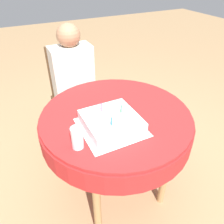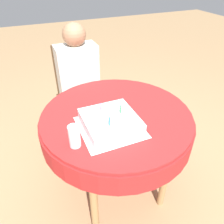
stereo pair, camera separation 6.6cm
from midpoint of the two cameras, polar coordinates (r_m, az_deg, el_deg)
The scene contains 7 objects.
ground_plane at distance 1.92m, azimuth 1.93°, elevation -19.08°, with size 12.00×12.00×0.00m, color #A37F56.
dining_table at distance 1.43m, azimuth 2.45°, elevation -3.40°, with size 0.97×0.97×0.75m.
chair at distance 2.14m, azimuth -8.01°, elevation 5.24°, with size 0.39×0.39×0.94m.
person at distance 1.97m, azimuth -7.67°, elevation 8.75°, with size 0.35×0.28×1.16m.
napkin at distance 1.27m, azimuth 1.04°, elevation -4.00°, with size 0.35×0.35×0.00m.
birthday_cake at distance 1.24m, azimuth 1.06°, elevation -2.63°, with size 0.30×0.30×0.12m.
drinking_glass at distance 1.12m, azimuth -8.12°, elevation -6.33°, with size 0.06×0.06×0.13m.
Camera 2 is at (-0.46, -1.02, 1.55)m, focal length 35.00 mm.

